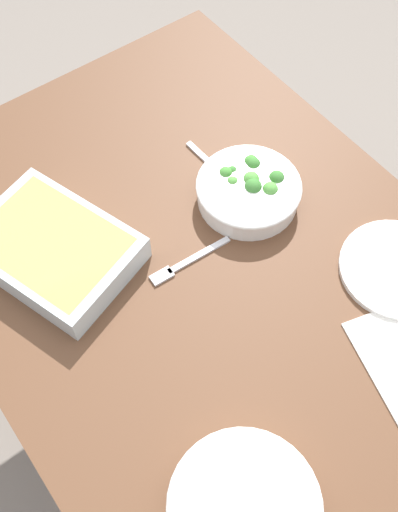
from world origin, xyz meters
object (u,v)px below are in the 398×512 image
object	(u,v)px
baking_dish	(53,248)
stew_bowl	(244,508)
spoon_by_stew	(271,510)
side_plate	(397,269)
spoon_by_broccoli	(222,174)
broccoli_bowl	(249,190)
fork_on_table	(185,263)

from	to	relation	value
baking_dish	stew_bowl	bearing A→B (deg)	-0.03
spoon_by_stew	side_plate	bearing A→B (deg)	111.19
spoon_by_stew	spoon_by_broccoli	world-z (taller)	same
broccoli_bowl	spoon_by_broccoli	bearing A→B (deg)	-176.79
stew_bowl	broccoli_bowl	size ratio (longest dim) A/B	1.09
baking_dish	fork_on_table	world-z (taller)	baking_dish
broccoli_bowl	fork_on_table	distance (m)	0.20
stew_bowl	spoon_by_broccoli	size ratio (longest dim) A/B	1.33
stew_bowl	broccoli_bowl	xyz separation A→B (m)	(-0.46, 0.39, -0.00)
side_plate	spoon_by_stew	world-z (taller)	side_plate
broccoli_bowl	baking_dish	distance (m)	0.40
side_plate	spoon_by_stew	xyz separation A→B (m)	(0.18, -0.47, -0.00)
broccoli_bowl	side_plate	bearing A→B (deg)	21.52
spoon_by_stew	spoon_by_broccoli	xyz separation A→B (m)	(-0.57, 0.35, 0.00)
broccoli_bowl	side_plate	distance (m)	0.33
broccoli_bowl	baking_dish	size ratio (longest dim) A/B	0.61
spoon_by_stew	spoon_by_broccoli	distance (m)	0.67
broccoli_bowl	side_plate	size ratio (longest dim) A/B	0.97
stew_bowl	spoon_by_stew	bearing A→B (deg)	54.84
side_plate	fork_on_table	world-z (taller)	side_plate
stew_bowl	spoon_by_broccoli	world-z (taller)	stew_bowl
stew_bowl	fork_on_table	world-z (taller)	stew_bowl
fork_on_table	broccoli_bowl	bearing A→B (deg)	103.70
side_plate	spoon_by_broccoli	size ratio (longest dim) A/B	1.25
spoon_by_stew	broccoli_bowl	bearing A→B (deg)	144.02
stew_bowl	broccoli_bowl	distance (m)	0.60
stew_bowl	spoon_by_broccoli	distance (m)	0.67
spoon_by_broccoli	stew_bowl	bearing A→B (deg)	-35.21
broccoli_bowl	baking_dish	xyz separation A→B (m)	(-0.11, -0.39, 0.00)
broccoli_bowl	baking_dish	bearing A→B (deg)	-106.44
broccoli_bowl	spoon_by_stew	world-z (taller)	broccoli_bowl
stew_bowl	side_plate	bearing A→B (deg)	107.31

